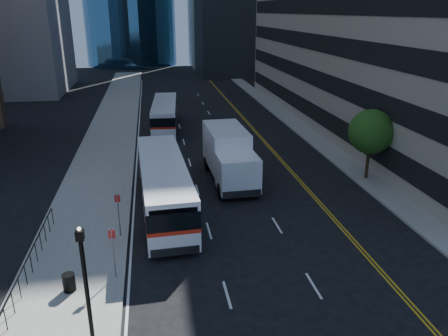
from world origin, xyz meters
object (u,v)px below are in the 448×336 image
object	(u,v)px
street_tree	(371,132)
lamp_post	(85,280)
bus_rear	(165,114)
box_truck	(229,155)
bus_front	(164,185)
trash_can	(69,282)

from	to	relation	value
street_tree	lamp_post	bearing A→B (deg)	-142.13
lamp_post	bus_rear	distance (m)	31.74
street_tree	box_truck	world-z (taller)	street_tree
bus_front	lamp_post	bearing A→B (deg)	-108.46
box_truck	lamp_post	bearing A→B (deg)	-119.30
bus_rear	lamp_post	bearing A→B (deg)	-93.16
lamp_post	bus_rear	size ratio (longest dim) A/B	0.41
lamp_post	bus_rear	xyz separation A→B (m)	(3.98, 31.47, -1.19)
bus_front	bus_rear	world-z (taller)	bus_front
trash_can	bus_rear	bearing A→B (deg)	79.34
street_tree	lamp_post	xyz separation A→B (m)	(-18.00, -14.00, -0.92)
lamp_post	street_tree	bearing A→B (deg)	37.87
bus_rear	trash_can	distance (m)	28.73
lamp_post	bus_front	bearing A→B (deg)	74.28
trash_can	bus_front	bearing A→B (deg)	60.53
street_tree	bus_front	world-z (taller)	street_tree
street_tree	bus_rear	distance (m)	22.50
trash_can	lamp_post	bearing A→B (deg)	-67.75
street_tree	trash_can	xyz separation A→B (m)	(-19.33, -10.75, -3.08)
lamp_post	trash_can	xyz separation A→B (m)	(-1.33, 3.25, -2.16)
bus_front	box_truck	size ratio (longest dim) A/B	1.56
bus_front	trash_can	distance (m)	9.16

